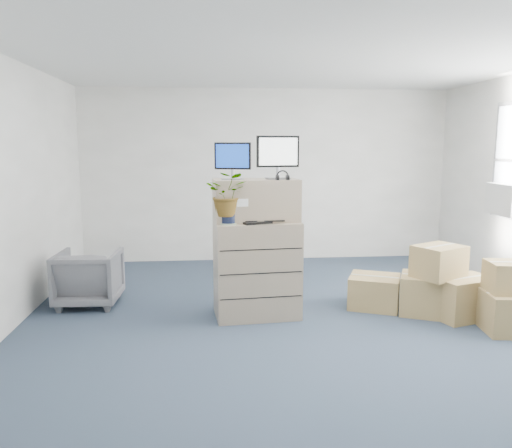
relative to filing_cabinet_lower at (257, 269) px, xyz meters
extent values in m
plane|color=#23303F|center=(0.44, -0.71, -0.54)|extent=(7.00, 7.00, 0.00)
cube|color=beige|center=(0.44, 2.80, 0.86)|extent=(6.00, 0.02, 2.80)
cube|color=white|center=(3.31, 0.69, 0.66)|extent=(0.24, 0.60, 0.40)
cube|color=#9C896C|center=(0.00, 0.00, 0.00)|extent=(0.96, 0.64, 1.07)
cube|color=#9C896C|center=(0.00, 0.05, 0.76)|extent=(0.95, 0.53, 0.46)
cube|color=#99999E|center=(-0.26, 0.01, 1.00)|extent=(0.25, 0.21, 0.01)
cylinder|color=#99999E|center=(-0.26, 0.01, 1.06)|extent=(0.03, 0.03, 0.10)
cube|color=black|center=(-0.26, 0.01, 1.25)|extent=(0.39, 0.16, 0.29)
cube|color=navy|center=(-0.26, -0.01, 1.25)|extent=(0.34, 0.12, 0.25)
cube|color=#99999E|center=(0.23, 0.04, 1.00)|extent=(0.27, 0.21, 0.02)
cylinder|color=#99999E|center=(0.23, 0.04, 1.07)|extent=(0.04, 0.04, 0.11)
cube|color=black|center=(0.23, 0.04, 1.29)|extent=(0.47, 0.10, 0.34)
cube|color=white|center=(0.24, 0.02, 1.29)|extent=(0.42, 0.07, 0.29)
torus|color=black|center=(0.27, -0.11, 1.03)|extent=(0.14, 0.03, 0.14)
cube|color=black|center=(0.06, -0.10, 0.55)|extent=(0.52, 0.37, 0.03)
ellipsoid|color=silver|center=(0.31, -0.11, 0.55)|extent=(0.11, 0.07, 0.04)
cylinder|color=gray|center=(0.04, 0.02, 0.67)|extent=(0.08, 0.08, 0.27)
cube|color=silver|center=(-0.06, 0.06, 0.55)|extent=(0.06, 0.06, 0.02)
cube|color=black|center=(-0.06, 0.06, 0.61)|extent=(0.06, 0.03, 0.11)
cube|color=black|center=(0.33, 0.18, 0.57)|extent=(0.21, 0.16, 0.06)
cube|color=#396FC4|center=(0.38, 0.11, 0.65)|extent=(0.28, 0.17, 0.10)
cylinder|color=#9BB290|center=(-0.32, -0.16, 0.54)|extent=(0.20, 0.20, 0.02)
cylinder|color=black|center=(-0.32, -0.16, 0.62)|extent=(0.17, 0.17, 0.13)
imported|color=#1B5819|center=(-0.32, -0.16, 0.80)|extent=(0.52, 0.55, 0.36)
imported|color=slate|center=(-1.96, 0.57, -0.17)|extent=(0.73, 0.69, 0.73)
cube|color=#A4864F|center=(1.96, -0.14, -0.31)|extent=(0.79, 0.71, 0.44)
cube|color=#A4864F|center=(1.41, 0.16, -0.35)|extent=(0.72, 0.70, 0.37)
cube|color=#A4864F|center=(2.01, -0.20, 0.09)|extent=(0.64, 0.60, 0.36)
cube|color=#A4864F|center=(2.51, -0.71, 0.03)|extent=(0.45, 0.41, 0.31)
cube|color=#A4864F|center=(2.27, -0.31, -0.31)|extent=(0.74, 0.59, 0.46)
camera|label=1|loc=(-0.52, -5.37, 1.36)|focal=35.00mm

